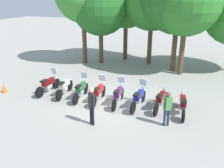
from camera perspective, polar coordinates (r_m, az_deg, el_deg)
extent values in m
plane|color=#9E9B93|center=(12.93, -0.85, -4.46)|extent=(80.00, 80.00, 0.00)
cylinder|color=black|center=(15.13, -13.19, 0.15)|extent=(0.12, 0.64, 0.64)
cylinder|color=black|center=(14.02, -16.93, -1.90)|extent=(0.12, 0.64, 0.64)
cube|color=silver|center=(15.02, -13.30, 1.36)|extent=(0.13, 0.36, 0.04)
cube|color=maroon|center=(14.48, -15.00, 0.51)|extent=(0.28, 0.96, 0.30)
cube|color=silver|center=(14.54, -15.02, -0.55)|extent=(0.23, 0.41, 0.24)
cube|color=black|center=(14.13, -16.06, 0.72)|extent=(0.25, 0.45, 0.08)
cylinder|color=silver|center=(14.96, -13.49, 1.17)|extent=(0.06, 0.23, 0.64)
cylinder|color=silver|center=(14.79, -13.81, 2.28)|extent=(0.62, 0.05, 0.04)
sphere|color=silver|center=(14.92, -13.47, 1.99)|extent=(0.16, 0.16, 0.16)
cylinder|color=silver|center=(14.45, -16.22, -1.07)|extent=(0.09, 0.70, 0.07)
cube|color=silver|center=(14.77, -13.74, 3.08)|extent=(0.36, 0.14, 0.39)
cylinder|color=black|center=(14.66, -10.03, -0.29)|extent=(0.20, 0.65, 0.64)
cylinder|color=black|center=(13.36, -12.59, -2.62)|extent=(0.20, 0.65, 0.64)
cube|color=silver|center=(14.54, -10.11, 0.96)|extent=(0.18, 0.37, 0.04)
cube|color=silver|center=(13.92, -11.27, 0.01)|extent=(0.41, 0.98, 0.30)
cube|color=silver|center=(13.98, -11.28, -1.10)|extent=(0.28, 0.43, 0.24)
cube|color=black|center=(13.52, -12.01, 0.17)|extent=(0.31, 0.47, 0.08)
cylinder|color=silver|center=(14.48, -10.25, 0.75)|extent=(0.09, 0.23, 0.64)
cylinder|color=silver|center=(14.29, -10.47, 1.89)|extent=(0.62, 0.14, 0.04)
sphere|color=silver|center=(14.44, -10.24, 1.60)|extent=(0.18, 0.18, 0.16)
cylinder|color=silver|center=(13.81, -12.37, -1.72)|extent=(0.18, 0.70, 0.07)
cylinder|color=black|center=(14.08, -6.35, -0.99)|extent=(0.19, 0.65, 0.64)
cylinder|color=black|center=(12.76, -8.72, -3.51)|extent=(0.19, 0.65, 0.64)
cube|color=silver|center=(13.96, -6.41, 0.30)|extent=(0.17, 0.37, 0.04)
cube|color=#1E6033|center=(13.32, -7.47, -0.72)|extent=(0.40, 0.98, 0.30)
cube|color=silver|center=(13.38, -7.49, -1.87)|extent=(0.28, 0.43, 0.24)
cube|color=black|center=(12.91, -8.14, -0.57)|extent=(0.30, 0.47, 0.08)
cylinder|color=silver|center=(13.89, -6.53, 0.08)|extent=(0.08, 0.23, 0.64)
cylinder|color=silver|center=(13.69, -6.72, 1.26)|extent=(0.62, 0.13, 0.04)
sphere|color=silver|center=(13.85, -6.51, 0.97)|extent=(0.18, 0.18, 0.16)
cylinder|color=silver|center=(13.21, -8.60, -2.53)|extent=(0.17, 0.70, 0.07)
cube|color=silver|center=(13.68, -6.66, 2.13)|extent=(0.38, 0.18, 0.39)
cylinder|color=black|center=(13.61, -2.18, -1.67)|extent=(0.17, 0.65, 0.64)
cylinder|color=black|center=(12.27, -4.44, -4.33)|extent=(0.17, 0.65, 0.64)
cube|color=silver|center=(13.48, -2.20, -0.33)|extent=(0.16, 0.37, 0.04)
cube|color=red|center=(12.84, -3.21, -1.42)|extent=(0.36, 0.97, 0.30)
cube|color=silver|center=(12.90, -3.26, -2.61)|extent=(0.26, 0.42, 0.24)
cube|color=black|center=(12.42, -3.83, -1.28)|extent=(0.29, 0.46, 0.08)
cylinder|color=silver|center=(13.41, -2.32, -0.57)|extent=(0.08, 0.23, 0.64)
cylinder|color=silver|center=(13.21, -2.46, 0.65)|extent=(0.62, 0.10, 0.04)
sphere|color=silver|center=(13.37, -2.27, 0.35)|extent=(0.18, 0.18, 0.16)
cylinder|color=silver|center=(12.72, -4.38, -3.29)|extent=(0.15, 0.70, 0.07)
cube|color=silver|center=(13.20, -2.39, 1.55)|extent=(0.37, 0.17, 0.39)
cylinder|color=black|center=(13.32, 2.31, -2.19)|extent=(0.17, 0.65, 0.64)
cylinder|color=black|center=(11.95, 0.51, -5.00)|extent=(0.17, 0.65, 0.64)
cube|color=silver|center=(13.19, 2.34, -0.83)|extent=(0.16, 0.37, 0.04)
cube|color=#59196B|center=(12.53, 1.53, -1.97)|extent=(0.36, 0.97, 0.30)
cube|color=silver|center=(12.60, 1.46, -3.19)|extent=(0.26, 0.42, 0.24)
cube|color=black|center=(12.10, 1.06, -1.85)|extent=(0.29, 0.46, 0.08)
cylinder|color=silver|center=(13.11, 2.24, -1.08)|extent=(0.08, 0.23, 0.64)
cylinder|color=silver|center=(12.91, 2.16, 0.16)|extent=(0.62, 0.10, 0.04)
sphere|color=silver|center=(13.07, 2.29, -0.14)|extent=(0.18, 0.18, 0.16)
cylinder|color=silver|center=(12.39, 0.39, -3.90)|extent=(0.15, 0.70, 0.07)
cube|color=silver|center=(12.90, 2.24, 1.08)|extent=(0.37, 0.17, 0.39)
cylinder|color=black|center=(13.03, 7.41, -2.90)|extent=(0.13, 0.64, 0.64)
cylinder|color=black|center=(11.70, 5.04, -5.69)|extent=(0.13, 0.64, 0.64)
cube|color=silver|center=(12.90, 7.48, -1.52)|extent=(0.14, 0.36, 0.04)
cube|color=navy|center=(12.26, 6.43, -2.65)|extent=(0.30, 0.96, 0.30)
cube|color=silver|center=(12.32, 6.31, -3.88)|extent=(0.24, 0.41, 0.24)
cube|color=black|center=(11.83, 5.84, -2.51)|extent=(0.26, 0.45, 0.08)
cylinder|color=silver|center=(12.83, 7.35, -1.76)|extent=(0.06, 0.23, 0.64)
cylinder|color=silver|center=(12.62, 7.29, -0.50)|extent=(0.62, 0.06, 0.04)
sphere|color=silver|center=(12.78, 7.45, -0.81)|extent=(0.17, 0.17, 0.16)
cylinder|color=silver|center=(12.14, 5.12, -4.55)|extent=(0.10, 0.70, 0.07)
cube|color=silver|center=(12.61, 7.42, 0.44)|extent=(0.37, 0.15, 0.39)
cylinder|color=black|center=(13.04, 12.41, -3.21)|extent=(0.14, 0.65, 0.64)
cylinder|color=black|center=(11.68, 10.48, -6.03)|extent=(0.14, 0.65, 0.64)
cube|color=silver|center=(12.91, 12.53, -1.83)|extent=(0.14, 0.37, 0.04)
cube|color=maroon|center=(12.25, 11.68, -2.97)|extent=(0.32, 0.96, 0.30)
cube|color=silver|center=(12.32, 11.53, -4.21)|extent=(0.25, 0.41, 0.24)
cube|color=black|center=(11.82, 11.24, -2.84)|extent=(0.27, 0.45, 0.08)
cylinder|color=silver|center=(12.84, 12.42, -2.08)|extent=(0.06, 0.23, 0.64)
cylinder|color=silver|center=(12.63, 12.43, -0.82)|extent=(0.62, 0.08, 0.04)
sphere|color=silver|center=(12.79, 12.54, -1.13)|extent=(0.17, 0.17, 0.16)
cylinder|color=silver|center=(12.12, 10.40, -4.88)|extent=(0.12, 0.70, 0.07)
cylinder|color=black|center=(12.83, 16.28, -4.01)|extent=(0.21, 0.65, 0.64)
cylinder|color=black|center=(11.44, 16.68, -7.22)|extent=(0.21, 0.65, 0.64)
cube|color=silver|center=(12.69, 16.44, -2.61)|extent=(0.18, 0.38, 0.04)
cube|color=maroon|center=(12.03, 16.63, -3.92)|extent=(0.42, 0.98, 0.30)
cube|color=silver|center=(12.09, 16.51, -5.18)|extent=(0.29, 0.43, 0.24)
cube|color=black|center=(11.58, 16.84, -3.88)|extent=(0.31, 0.48, 0.08)
cylinder|color=silver|center=(12.62, 16.45, -2.88)|extent=(0.09, 0.23, 0.64)
cylinder|color=silver|center=(12.41, 16.63, -1.63)|extent=(0.62, 0.15, 0.04)
sphere|color=silver|center=(12.57, 16.54, -1.91)|extent=(0.19, 0.19, 0.16)
cylinder|color=silver|center=(11.84, 15.79, -6.02)|extent=(0.19, 0.70, 0.07)
cylinder|color=black|center=(10.80, -5.04, -7.39)|extent=(0.15, 0.15, 0.87)
cylinder|color=black|center=(10.68, -4.56, -7.74)|extent=(0.15, 0.15, 0.87)
cube|color=#262628|center=(10.40, -4.93, -3.89)|extent=(0.29, 0.28, 0.65)
cylinder|color=#262628|center=(10.52, -5.39, -3.51)|extent=(0.11, 0.11, 0.62)
cylinder|color=#262628|center=(10.27, -4.45, -4.11)|extent=(0.11, 0.11, 0.62)
sphere|color=#DBAD89|center=(10.21, -5.01, -1.48)|extent=(0.32, 0.32, 0.23)
cylinder|color=#232D4C|center=(10.86, 12.48, -7.91)|extent=(0.15, 0.15, 0.79)
cylinder|color=#232D4C|center=(10.92, 13.31, -7.81)|extent=(0.15, 0.15, 0.79)
cube|color=#4C8C47|center=(10.58, 13.20, -4.56)|extent=(0.29, 0.29, 0.59)
cylinder|color=#4C8C47|center=(10.51, 12.39, -4.56)|extent=(0.11, 0.11, 0.57)
cylinder|color=#4C8C47|center=(10.63, 14.00, -4.41)|extent=(0.11, 0.11, 0.57)
sphere|color=brown|center=(10.40, 13.39, -2.39)|extent=(0.30, 0.30, 0.21)
cylinder|color=brown|center=(20.16, -6.62, 10.56)|extent=(0.36, 0.36, 3.93)
cylinder|color=brown|center=(20.06, -2.63, 9.26)|extent=(0.36, 0.36, 2.99)
sphere|color=#236623|center=(19.67, -2.79, 18.21)|extent=(4.65, 4.65, 4.65)
cylinder|color=brown|center=(21.15, 3.23, 10.44)|extent=(0.36, 0.36, 3.42)
sphere|color=#2D7A28|center=(20.81, 3.43, 19.45)|extent=(4.59, 4.59, 4.59)
cylinder|color=brown|center=(19.98, 9.03, 9.60)|extent=(0.36, 0.36, 3.42)
sphere|color=#2D7A28|center=(19.62, 9.62, 19.28)|extent=(4.72, 4.72, 4.72)
cylinder|color=brown|center=(18.30, 14.67, 8.38)|extent=(0.36, 0.36, 3.56)
cylinder|color=brown|center=(17.70, 16.38, 7.59)|extent=(0.36, 0.36, 3.44)
sphere|color=#2D7A28|center=(17.29, 17.54, 18.34)|extent=(4.57, 4.57, 4.57)
cone|color=orange|center=(15.49, -24.43, -0.93)|extent=(0.32, 0.32, 0.55)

